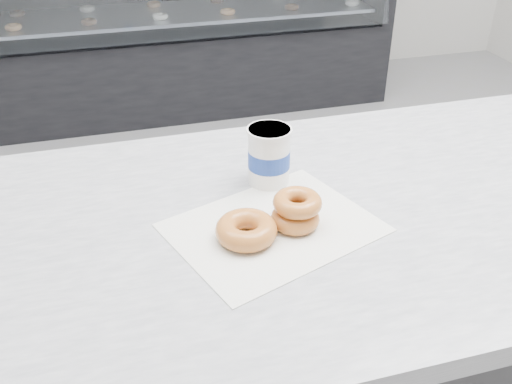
{
  "coord_description": "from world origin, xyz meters",
  "views": [
    {
      "loc": [
        -0.57,
        -1.4,
        1.48
      ],
      "look_at": [
        -0.34,
        -0.58,
        0.95
      ],
      "focal_mm": 40.0,
      "sensor_mm": 36.0,
      "label": 1
    }
  ],
  "objects_px": {
    "counter": "(398,355)",
    "display_case": "(190,26)",
    "donut_single": "(246,230)",
    "donut_stack": "(296,210)",
    "coffee_cup": "(269,155)"
  },
  "relations": [
    {
      "from": "donut_single",
      "to": "donut_stack",
      "type": "xyz_separation_m",
      "value": [
        0.09,
        0.02,
        0.01
      ]
    },
    {
      "from": "donut_single",
      "to": "donut_stack",
      "type": "distance_m",
      "value": 0.1
    },
    {
      "from": "donut_stack",
      "to": "coffee_cup",
      "type": "distance_m",
      "value": 0.16
    },
    {
      "from": "display_case",
      "to": "coffee_cup",
      "type": "distance_m",
      "value": 2.66
    },
    {
      "from": "counter",
      "to": "display_case",
      "type": "height_order",
      "value": "display_case"
    },
    {
      "from": "display_case",
      "to": "donut_single",
      "type": "bearing_deg",
      "value": -97.73
    },
    {
      "from": "donut_single",
      "to": "display_case",
      "type": "bearing_deg",
      "value": 82.27
    },
    {
      "from": "display_case",
      "to": "counter",
      "type": "bearing_deg",
      "value": -90.0
    },
    {
      "from": "donut_stack",
      "to": "donut_single",
      "type": "bearing_deg",
      "value": -170.07
    },
    {
      "from": "display_case",
      "to": "donut_single",
      "type": "height_order",
      "value": "display_case"
    },
    {
      "from": "donut_stack",
      "to": "coffee_cup",
      "type": "xyz_separation_m",
      "value": [
        -0.0,
        0.16,
        0.03
      ]
    },
    {
      "from": "donut_single",
      "to": "coffee_cup",
      "type": "bearing_deg",
      "value": 62.06
    },
    {
      "from": "donut_single",
      "to": "coffee_cup",
      "type": "distance_m",
      "value": 0.2
    },
    {
      "from": "donut_stack",
      "to": "coffee_cup",
      "type": "relative_size",
      "value": 0.8
    },
    {
      "from": "donut_stack",
      "to": "display_case",
      "type": "bearing_deg",
      "value": 84.15
    }
  ]
}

